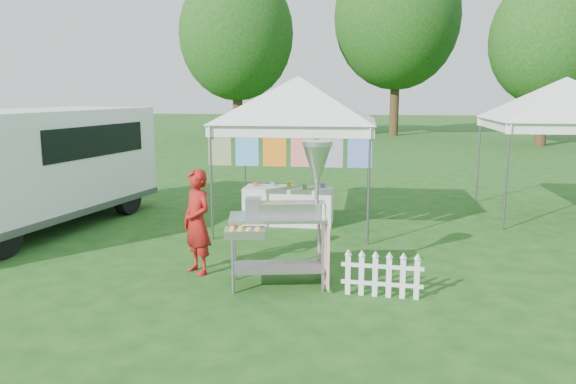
# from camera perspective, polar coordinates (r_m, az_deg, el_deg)

# --- Properties ---
(ground) EXTENTS (120.00, 120.00, 0.00)m
(ground) POSITION_cam_1_polar(r_m,az_deg,el_deg) (8.28, -1.97, -8.82)
(ground) COLOR #1A4313
(ground) RESTS_ON ground
(canopy_main) EXTENTS (4.24, 4.24, 3.45)m
(canopy_main) POSITION_cam_1_polar(r_m,az_deg,el_deg) (11.29, 1.07, 11.65)
(canopy_main) COLOR #59595E
(canopy_main) RESTS_ON ground
(canopy_right) EXTENTS (4.24, 4.24, 3.45)m
(canopy_right) POSITION_cam_1_polar(r_m,az_deg,el_deg) (13.36, 26.49, 10.40)
(canopy_right) COLOR #59595E
(canopy_right) RESTS_ON ground
(tree_left) EXTENTS (6.40, 6.40, 9.53)m
(tree_left) POSITION_cam_1_polar(r_m,az_deg,el_deg) (32.70, -5.24, 15.63)
(tree_left) COLOR #3D2A16
(tree_left) RESTS_ON ground
(tree_mid) EXTENTS (7.60, 7.60, 11.52)m
(tree_mid) POSITION_cam_1_polar(r_m,az_deg,el_deg) (36.02, 11.04, 17.06)
(tree_mid) COLOR #3D2A16
(tree_mid) RESTS_ON ground
(tree_right) EXTENTS (5.60, 5.60, 8.42)m
(tree_right) POSITION_cam_1_polar(r_m,az_deg,el_deg) (31.04, 24.90, 13.84)
(tree_right) COLOR #3D2A16
(tree_right) RESTS_ON ground
(donut_cart) EXTENTS (1.48, 1.24, 2.03)m
(donut_cart) POSITION_cam_1_polar(r_m,az_deg,el_deg) (7.69, 0.50, -1.07)
(donut_cart) COLOR gray
(donut_cart) RESTS_ON ground
(vendor) EXTENTS (0.68, 0.66, 1.57)m
(vendor) POSITION_cam_1_polar(r_m,az_deg,el_deg) (8.44, -9.21, -3.02)
(vendor) COLOR maroon
(vendor) RESTS_ON ground
(cargo_van) EXTENTS (3.21, 5.94, 2.34)m
(cargo_van) POSITION_cam_1_polar(r_m,az_deg,el_deg) (12.17, -24.37, 2.50)
(cargo_van) COLOR white
(cargo_van) RESTS_ON ground
(picket_fence) EXTENTS (1.08, 0.11, 0.56)m
(picket_fence) POSITION_cam_1_polar(r_m,az_deg,el_deg) (7.60, 9.52, -8.44)
(picket_fence) COLOR white
(picket_fence) RESTS_ON ground
(display_table) EXTENTS (1.80, 0.70, 0.77)m
(display_table) POSITION_cam_1_polar(r_m,az_deg,el_deg) (11.54, 0.04, -1.39)
(display_table) COLOR white
(display_table) RESTS_ON ground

